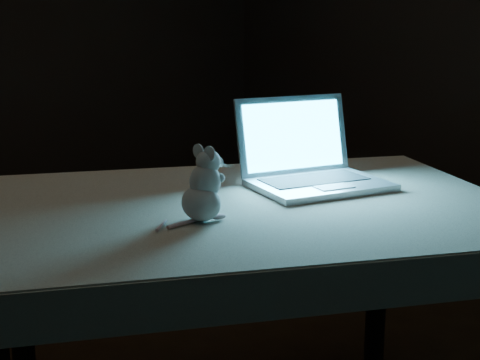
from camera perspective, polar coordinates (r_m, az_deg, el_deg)
table at (r=2.19m, az=-0.53°, el=-12.55°), size 1.79×1.50×0.82m
tablecloth at (r=2.05m, az=-0.26°, el=-3.55°), size 1.84×1.42×0.12m
laptop at (r=2.21m, az=6.66°, el=2.87°), size 0.48×0.44×0.28m
plush_mouse at (r=1.85m, az=-3.22°, el=-0.33°), size 0.17×0.17×0.20m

